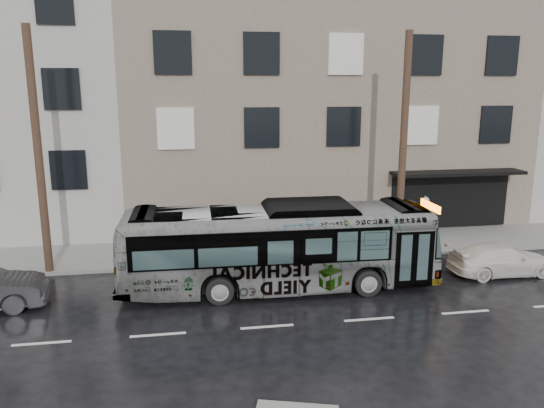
{
  "coord_description": "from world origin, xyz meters",
  "views": [
    {
      "loc": [
        -2.24,
        -16.98,
        7.09
      ],
      "look_at": [
        0.98,
        2.5,
        2.62
      ],
      "focal_mm": 35.0,
      "sensor_mm": 36.0,
      "label": 1
    }
  ],
  "objects_px": {
    "utility_pole_rear": "(38,153)",
    "bus": "(279,247)",
    "utility_pole_front": "(403,146)",
    "sign_post": "(424,224)",
    "white_sedan": "(501,259)"
  },
  "relations": [
    {
      "from": "sign_post",
      "to": "utility_pole_front",
      "type": "bearing_deg",
      "value": 180.0
    },
    {
      "from": "utility_pole_rear",
      "to": "bus",
      "type": "bearing_deg",
      "value": -18.7
    },
    {
      "from": "bus",
      "to": "white_sedan",
      "type": "height_order",
      "value": "bus"
    },
    {
      "from": "utility_pole_front",
      "to": "white_sedan",
      "type": "relative_size",
      "value": 2.23
    },
    {
      "from": "sign_post",
      "to": "bus",
      "type": "distance_m",
      "value": 7.3
    },
    {
      "from": "utility_pole_rear",
      "to": "utility_pole_front",
      "type": "bearing_deg",
      "value": 0.0
    },
    {
      "from": "utility_pole_rear",
      "to": "bus",
      "type": "height_order",
      "value": "utility_pole_rear"
    },
    {
      "from": "utility_pole_front",
      "to": "utility_pole_rear",
      "type": "bearing_deg",
      "value": 180.0
    },
    {
      "from": "utility_pole_front",
      "to": "sign_post",
      "type": "relative_size",
      "value": 3.75
    },
    {
      "from": "utility_pole_front",
      "to": "utility_pole_rear",
      "type": "height_order",
      "value": "same"
    },
    {
      "from": "utility_pole_rear",
      "to": "sign_post",
      "type": "height_order",
      "value": "utility_pole_rear"
    },
    {
      "from": "sign_post",
      "to": "bus",
      "type": "xyz_separation_m",
      "value": [
        -6.73,
        -2.83,
        0.19
      ]
    },
    {
      "from": "bus",
      "to": "white_sedan",
      "type": "bearing_deg",
      "value": -88.58
    },
    {
      "from": "utility_pole_front",
      "to": "sign_post",
      "type": "distance_m",
      "value": 3.48
    },
    {
      "from": "sign_post",
      "to": "bus",
      "type": "height_order",
      "value": "bus"
    }
  ]
}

